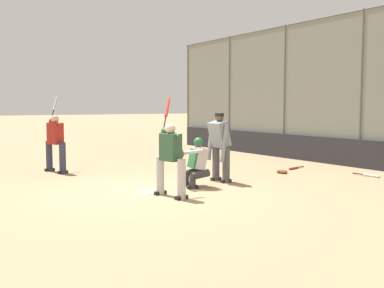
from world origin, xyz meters
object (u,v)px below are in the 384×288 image
at_px(catcher_behind_plate, 195,161).
at_px(spare_bat_near_backstop, 295,168).
at_px(batter_on_deck, 55,141).
at_px(spare_bat_third_base_side, 369,175).
at_px(batter_at_plate, 170,157).
at_px(fielding_glove_on_dirt, 282,172).
at_px(umpire_home, 220,145).

relative_size(catcher_behind_plate, spare_bat_near_backstop, 1.45).
xyz_separation_m(batter_on_deck, spare_bat_near_backstop, (-3.36, -6.24, -0.87)).
bearing_deg(spare_bat_third_base_side, batter_at_plate, -97.04).
relative_size(batter_at_plate, spare_bat_near_backstop, 2.59).
bearing_deg(spare_bat_near_backstop, batter_on_deck, -42.15).
height_order(catcher_behind_plate, spare_bat_third_base_side, catcher_behind_plate).
distance_m(catcher_behind_plate, spare_bat_third_base_side, 5.02).
relative_size(batter_on_deck, fielding_glove_on_dirt, 7.03).
bearing_deg(umpire_home, batter_at_plate, 113.43).
bearing_deg(batter_on_deck, catcher_behind_plate, -166.63).
height_order(catcher_behind_plate, umpire_home, umpire_home).
bearing_deg(batter_at_plate, umpire_home, -74.38).
height_order(batter_on_deck, spare_bat_near_backstop, batter_on_deck).
bearing_deg(catcher_behind_plate, umpire_home, -64.20).
height_order(spare_bat_near_backstop, spare_bat_third_base_side, same).
distance_m(batter_at_plate, fielding_glove_on_dirt, 4.52).
xyz_separation_m(batter_at_plate, spare_bat_near_backstop, (1.47, -5.26, -0.82)).
relative_size(catcher_behind_plate, umpire_home, 0.67).
bearing_deg(umpire_home, catcher_behind_plate, 104.38).
bearing_deg(spare_bat_near_backstop, catcher_behind_plate, -3.06).
bearing_deg(fielding_glove_on_dirt, umpire_home, 92.84).
relative_size(spare_bat_third_base_side, fielding_glove_on_dirt, 2.65).
distance_m(batter_at_plate, spare_bat_third_base_side, 5.99).
relative_size(catcher_behind_plate, fielding_glove_on_dirt, 3.75).
relative_size(umpire_home, batter_on_deck, 0.79).
height_order(spare_bat_near_backstop, fielding_glove_on_dirt, fielding_glove_on_dirt).
xyz_separation_m(catcher_behind_plate, fielding_glove_on_dirt, (0.38, -3.24, -0.55)).
distance_m(catcher_behind_plate, fielding_glove_on_dirt, 3.31).
distance_m(catcher_behind_plate, umpire_home, 1.01).
bearing_deg(fielding_glove_on_dirt, spare_bat_near_backstop, -65.91).
xyz_separation_m(batter_on_deck, fielding_glove_on_dirt, (-3.78, -5.31, -0.85)).
distance_m(batter_at_plate, batter_on_deck, 4.93).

